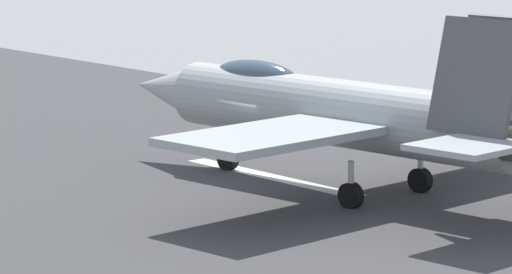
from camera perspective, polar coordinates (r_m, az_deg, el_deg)
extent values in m
plane|color=gray|center=(48.90, 0.05, -1.41)|extent=(400.00, 400.00, 0.00)
cube|color=#413F3F|center=(48.90, 0.05, -1.40)|extent=(240.00, 26.00, 0.02)
cube|color=white|center=(48.33, 0.62, -1.52)|extent=(8.00, 0.70, 0.00)
cylinder|color=#9CA1A1|center=(45.82, 3.25, 0.90)|extent=(13.04, 3.23, 2.05)
cone|color=#9CA1A1|center=(51.38, -3.39, 1.85)|extent=(3.13, 2.01, 1.74)
ellipsoid|color=#3F5160|center=(48.18, 0.02, 2.27)|extent=(3.69, 1.43, 1.10)
cylinder|color=#47423D|center=(41.34, 9.61, -0.17)|extent=(2.29, 1.30, 1.10)
cube|color=#9CA1A1|center=(42.21, 0.58, 0.03)|extent=(3.95, 6.41, 0.24)
cube|color=#9CA1A1|center=(48.33, 7.36, 1.17)|extent=(3.95, 6.41, 0.24)
cube|color=#9CA1A1|center=(39.84, 8.08, -0.35)|extent=(2.65, 3.01, 0.16)
cube|color=#4E4E4F|center=(41.38, 8.28, 2.26)|extent=(2.68, 1.18, 3.14)
cylinder|color=silver|center=(49.49, -1.07, -0.46)|extent=(0.18, 0.18, 1.40)
cylinder|color=black|center=(49.55, -1.07, -0.82)|extent=(0.78, 0.37, 0.76)
cylinder|color=silver|center=(43.77, 3.60, -1.81)|extent=(0.18, 0.18, 1.40)
cylinder|color=black|center=(43.83, 3.59, -2.22)|extent=(0.78, 0.37, 0.76)
cylinder|color=silver|center=(46.18, 6.22, -1.24)|extent=(0.18, 0.18, 1.40)
cylinder|color=black|center=(46.24, 6.21, -1.63)|extent=(0.78, 0.37, 0.76)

